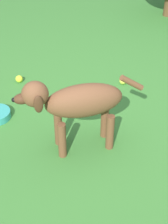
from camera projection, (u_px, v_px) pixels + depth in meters
name	position (u px, v px, depth m)	size (l,w,h in m)	color
ground	(76.00, 128.00, 2.72)	(14.00, 14.00, 0.00)	#38722D
dog	(76.00, 103.00, 2.32)	(0.77, 0.50, 0.59)	brown
tennis_ball_1	(123.00, 81.00, 3.19)	(0.07, 0.07, 0.07)	#CAE041
tennis_ball_2	(19.00, 79.00, 3.21)	(0.07, 0.07, 0.07)	#CCD92E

